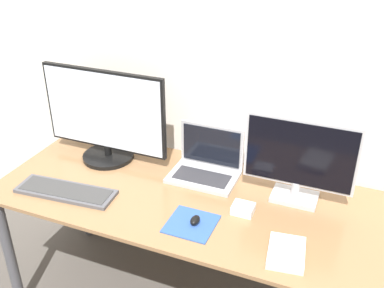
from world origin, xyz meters
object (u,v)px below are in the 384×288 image
(monitor_left, at_px, (105,117))
(mouse, at_px, (195,220))
(laptop, at_px, (207,164))
(power_brick, at_px, (243,209))
(monitor_right, at_px, (299,159))
(book, at_px, (286,253))
(keyboard, at_px, (66,191))

(monitor_left, xyz_separation_m, mouse, (0.61, -0.33, -0.21))
(laptop, relative_size, power_brick, 3.53)
(mouse, bearing_deg, monitor_right, 44.66)
(monitor_left, relative_size, book, 3.25)
(book, distance_m, power_brick, 0.29)
(monitor_right, relative_size, mouse, 8.03)
(monitor_right, distance_m, power_brick, 0.32)
(monitor_right, relative_size, laptop, 1.49)
(monitor_left, distance_m, mouse, 0.73)
(monitor_left, xyz_separation_m, monitor_right, (0.95, 0.00, -0.02))
(keyboard, relative_size, book, 2.33)
(keyboard, height_order, power_brick, power_brick)
(mouse, bearing_deg, keyboard, -178.63)
(monitor_left, bearing_deg, book, -20.74)
(mouse, relative_size, book, 0.29)
(monitor_right, relative_size, book, 2.36)
(keyboard, height_order, book, book)
(power_brick, bearing_deg, keyboard, -168.10)
(mouse, xyz_separation_m, power_brick, (0.16, 0.15, -0.00))
(mouse, relative_size, power_brick, 0.66)
(monitor_right, xyz_separation_m, mouse, (-0.34, -0.33, -0.18))
(laptop, height_order, book, laptop)
(monitor_left, relative_size, monitor_right, 1.37)
(monitor_right, height_order, book, monitor_right)
(laptop, bearing_deg, monitor_left, -175.23)
(laptop, distance_m, power_brick, 0.34)
(monitor_left, xyz_separation_m, laptop, (0.52, 0.04, -0.17))
(monitor_right, xyz_separation_m, keyboard, (-0.96, -0.35, -0.19))
(keyboard, bearing_deg, power_brick, 11.90)
(mouse, distance_m, book, 0.38)
(keyboard, xyz_separation_m, power_brick, (0.78, 0.16, 0.01))
(monitor_right, height_order, laptop, monitor_right)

